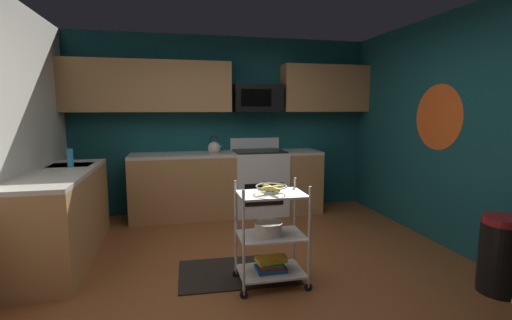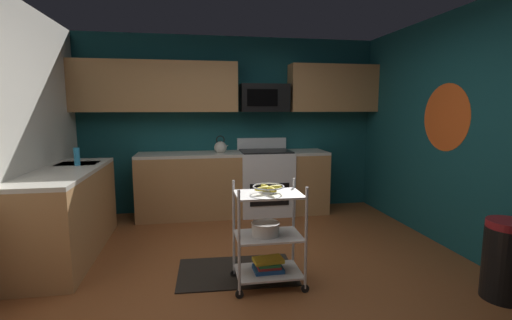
# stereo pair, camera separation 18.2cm
# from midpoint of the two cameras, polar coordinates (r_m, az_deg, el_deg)

# --- Properties ---
(floor) EXTENTS (4.40, 4.80, 0.04)m
(floor) POSITION_cam_midpoint_polar(r_m,az_deg,el_deg) (3.53, -0.57, -18.32)
(floor) COLOR brown
(floor) RESTS_ON ground
(wall_back) EXTENTS (4.52, 0.06, 2.60)m
(wall_back) POSITION_cam_midpoint_polar(r_m,az_deg,el_deg) (5.57, -5.94, 5.46)
(wall_back) COLOR #14474C
(wall_back) RESTS_ON ground
(wall_right) EXTENTS (0.06, 4.80, 2.60)m
(wall_right) POSITION_cam_midpoint_polar(r_m,az_deg,el_deg) (4.25, 30.34, 3.60)
(wall_right) COLOR #14474C
(wall_right) RESTS_ON ground
(wall_flower_decal) EXTENTS (0.00, 0.75, 0.75)m
(wall_flower_decal) POSITION_cam_midpoint_polar(r_m,az_deg,el_deg) (4.63, 25.59, 6.05)
(wall_flower_decal) COLOR #E5591E
(counter_run) EXTENTS (3.57, 2.41, 0.92)m
(counter_run) POSITION_cam_midpoint_polar(r_m,az_deg,el_deg) (4.83, -13.72, -5.15)
(counter_run) COLOR #B27F4C
(counter_run) RESTS_ON ground
(oven_range) EXTENTS (0.76, 0.65, 1.10)m
(oven_range) POSITION_cam_midpoint_polar(r_m,az_deg,el_deg) (5.42, -0.50, -3.32)
(oven_range) COLOR white
(oven_range) RESTS_ON ground
(upper_cabinets) EXTENTS (4.40, 0.33, 0.70)m
(upper_cabinets) POSITION_cam_midpoint_polar(r_m,az_deg,el_deg) (5.36, -6.88, 11.23)
(upper_cabinets) COLOR #B27F4C
(microwave) EXTENTS (0.70, 0.39, 0.40)m
(microwave) POSITION_cam_midpoint_polar(r_m,az_deg,el_deg) (5.42, -0.76, 9.66)
(microwave) COLOR black
(rolling_cart) EXTENTS (0.63, 0.41, 0.91)m
(rolling_cart) POSITION_cam_midpoint_polar(r_m,az_deg,el_deg) (3.24, 0.73, -11.69)
(rolling_cart) COLOR silver
(rolling_cart) RESTS_ON ground
(fruit_bowl) EXTENTS (0.27, 0.27, 0.07)m
(fruit_bowl) POSITION_cam_midpoint_polar(r_m,az_deg,el_deg) (3.13, 0.75, -4.38)
(fruit_bowl) COLOR silver
(fruit_bowl) RESTS_ON rolling_cart
(mixing_bowl_large) EXTENTS (0.25, 0.25, 0.11)m
(mixing_bowl_large) POSITION_cam_midpoint_polar(r_m,az_deg,el_deg) (3.22, 0.29, -10.62)
(mixing_bowl_large) COLOR silver
(mixing_bowl_large) RESTS_ON rolling_cart
(book_stack) EXTENTS (0.27, 0.20, 0.12)m
(book_stack) POSITION_cam_midpoint_polar(r_m,az_deg,el_deg) (3.34, 0.72, -16.04)
(book_stack) COLOR #1E4C8C
(book_stack) RESTS_ON rolling_cart
(kettle) EXTENTS (0.21, 0.18, 0.26)m
(kettle) POSITION_cam_midpoint_polar(r_m,az_deg,el_deg) (5.24, -7.52, 1.95)
(kettle) COLOR beige
(kettle) RESTS_ON counter_run
(dish_soap_bottle) EXTENTS (0.06, 0.06, 0.20)m
(dish_soap_bottle) POSITION_cam_midpoint_polar(r_m,az_deg,el_deg) (4.47, -28.12, 0.30)
(dish_soap_bottle) COLOR #2D8CBF
(dish_soap_bottle) RESTS_ON counter_run
(trash_can) EXTENTS (0.34, 0.42, 0.66)m
(trash_can) POSITION_cam_midpoint_polar(r_m,az_deg,el_deg) (3.72, 32.84, -12.42)
(trash_can) COLOR black
(trash_can) RESTS_ON ground
(floor_rug) EXTENTS (1.13, 0.74, 0.01)m
(floor_rug) POSITION_cam_midpoint_polar(r_m,az_deg,el_deg) (3.63, -4.38, -17.09)
(floor_rug) COLOR black
(floor_rug) RESTS_ON ground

